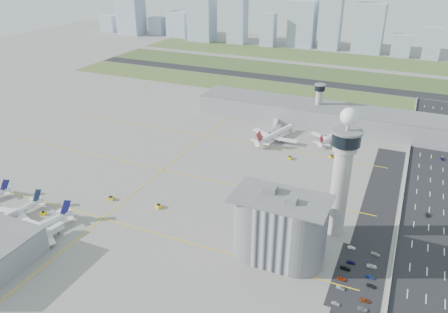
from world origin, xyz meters
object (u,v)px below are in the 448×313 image
at_px(control_tower, 342,168).
at_px(jet_bridge_far_0, 276,122).
at_px(car_lot_0, 336,303).
at_px(car_lot_10, 372,266).
at_px(car_lot_6, 363,309).
at_px(car_lot_5, 351,248).
at_px(car_lot_11, 376,254).
at_px(jet_bridge_far_1, 340,132).
at_px(car_hw_2, 442,159).
at_px(car_lot_2, 342,279).
at_px(car_hw_1, 427,215).
at_px(car_lot_1, 341,288).
at_px(car_lot_8, 371,286).
at_px(car_hw_4, 422,124).
at_px(car_lot_9, 370,277).
at_px(car_lot_4, 351,262).
at_px(jet_bridge_near_2, 38,241).
at_px(car_lot_3, 345,268).
at_px(tug_5, 331,156).
at_px(tug_2, 111,198).
at_px(airplane_far_b, 331,134).
at_px(airplane_far_a, 275,131).
at_px(tug_3, 159,206).
at_px(tug_4, 290,158).
at_px(car_lot_7, 365,300).
at_px(secondary_tower, 319,100).
at_px(admin_building, 279,228).
at_px(airplane_near_b, 12,211).
at_px(airplane_near_c, 33,225).
at_px(tug_1, 43,213).

xyz_separation_m(control_tower, jet_bridge_far_0, (-70.00, 124.00, -32.19)).
xyz_separation_m(car_lot_0, car_lot_10, (10.17, 28.75, 0.05)).
bearing_deg(car_lot_6, car_lot_5, 18.31).
xyz_separation_m(car_lot_6, car_lot_11, (0.56, 36.84, 0.07)).
relative_size(jet_bridge_far_1, car_hw_2, 3.13).
height_order(car_lot_2, car_hw_1, car_hw_1).
bearing_deg(car_lot_1, car_hw_2, -7.61).
xyz_separation_m(car_lot_8, car_hw_4, (13.75, 205.67, -0.08)).
bearing_deg(car_lot_9, car_lot_10, 10.28).
xyz_separation_m(car_lot_1, car_lot_4, (1.24, 18.13, 0.04)).
bearing_deg(car_lot_8, jet_bridge_far_1, 24.77).
bearing_deg(jet_bridge_near_2, car_lot_3, -62.75).
bearing_deg(car_lot_3, car_lot_1, -178.53).
relative_size(jet_bridge_far_1, tug_5, 4.54).
height_order(tug_2, car_hw_1, tug_2).
bearing_deg(control_tower, car_hw_2, 65.64).
relative_size(car_lot_10, car_hw_1, 1.17).
distance_m(airplane_far_b, tug_5, 28.64).
xyz_separation_m(airplane_far_a, tug_3, (-28.86, -114.25, -5.24)).
relative_size(tug_4, car_lot_5, 0.98).
relative_size(jet_bridge_near_2, car_lot_11, 3.30).
height_order(tug_4, car_lot_2, tug_4).
distance_m(jet_bridge_far_0, car_lot_1, 182.79).
height_order(control_tower, car_lot_0, control_tower).
relative_size(car_lot_7, car_hw_2, 0.89).
bearing_deg(tug_4, car_lot_1, 116.72).
bearing_deg(car_lot_2, jet_bridge_far_1, 11.39).
height_order(tug_2, car_lot_10, tug_2).
height_order(tug_4, car_hw_1, tug_4).
height_order(secondary_tower, car_lot_9, secondary_tower).
bearing_deg(tug_5, car_lot_11, -29.65).
distance_m(car_lot_3, car_hw_2, 142.34).
height_order(car_lot_2, car_lot_10, car_lot_10).
bearing_deg(car_lot_11, car_lot_2, 163.16).
bearing_deg(jet_bridge_near_2, admin_building, -59.62).
height_order(airplane_near_b, jet_bridge_far_0, airplane_near_b).
distance_m(tug_2, car_lot_0, 133.36).
bearing_deg(car_lot_3, car_lot_10, -59.11).
distance_m(airplane_far_b, car_lot_1, 155.26).
height_order(car_lot_2, car_lot_11, car_lot_11).
distance_m(tug_3, car_lot_0, 106.58).
bearing_deg(jet_bridge_far_1, jet_bridge_near_2, -38.55).
distance_m(admin_building, car_lot_8, 44.56).
distance_m(airplane_near_c, jet_bridge_near_2, 10.45).
bearing_deg(car_lot_5, tug_2, 86.45).
bearing_deg(tug_1, tug_4, 120.75).
distance_m(control_tower, car_lot_4, 42.47).
bearing_deg(car_lot_11, car_lot_4, 147.41).
distance_m(jet_bridge_near_2, car_lot_6, 147.06).
bearing_deg(car_lot_6, jet_bridge_near_2, 100.86).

